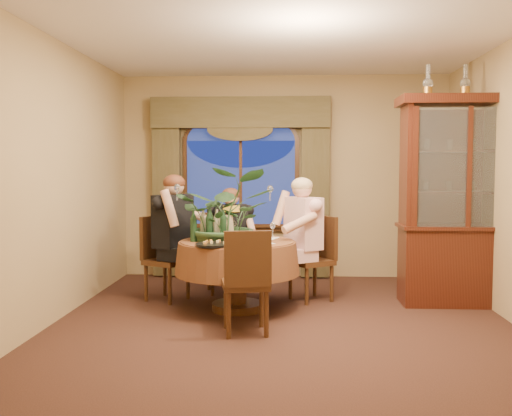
# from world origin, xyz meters

# --- Properties ---
(floor) EXTENTS (5.00, 5.00, 0.00)m
(floor) POSITION_xyz_m (0.00, 0.00, 0.00)
(floor) COLOR black
(floor) RESTS_ON ground
(wall_back) EXTENTS (4.50, 0.00, 4.50)m
(wall_back) POSITION_xyz_m (0.00, 2.50, 1.40)
(wall_back) COLOR #9A8356
(wall_back) RESTS_ON ground
(ceiling) EXTENTS (5.00, 5.00, 0.00)m
(ceiling) POSITION_xyz_m (0.00, 0.00, 2.80)
(ceiling) COLOR white
(ceiling) RESTS_ON wall_back
(window) EXTENTS (1.62, 0.10, 1.32)m
(window) POSITION_xyz_m (-0.60, 2.43, 1.30)
(window) COLOR navy
(window) RESTS_ON wall_back
(arched_transom) EXTENTS (1.60, 0.06, 0.44)m
(arched_transom) POSITION_xyz_m (-0.60, 2.43, 2.08)
(arched_transom) COLOR navy
(arched_transom) RESTS_ON wall_back
(drapery_left) EXTENTS (0.38, 0.14, 2.32)m
(drapery_left) POSITION_xyz_m (-1.63, 2.38, 1.18)
(drapery_left) COLOR #413A1D
(drapery_left) RESTS_ON floor
(drapery_right) EXTENTS (0.38, 0.14, 2.32)m
(drapery_right) POSITION_xyz_m (0.43, 2.38, 1.18)
(drapery_right) COLOR #413A1D
(drapery_right) RESTS_ON floor
(swag_valance) EXTENTS (2.45, 0.16, 0.42)m
(swag_valance) POSITION_xyz_m (-0.60, 2.35, 2.28)
(swag_valance) COLOR #413A1D
(swag_valance) RESTS_ON wall_back
(dining_table) EXTENTS (1.73, 1.73, 0.75)m
(dining_table) POSITION_xyz_m (-0.49, 0.52, 0.38)
(dining_table) COLOR maroon
(dining_table) RESTS_ON floor
(china_cabinet) EXTENTS (1.43, 0.56, 2.31)m
(china_cabinet) POSITION_xyz_m (1.98, 0.92, 1.15)
(china_cabinet) COLOR #33120A
(china_cabinet) RESTS_ON floor
(oil_lamp_left) EXTENTS (0.11, 0.11, 0.34)m
(oil_lamp_left) POSITION_xyz_m (1.58, 0.92, 2.48)
(oil_lamp_left) COLOR #A5722D
(oil_lamp_left) RESTS_ON china_cabinet
(oil_lamp_center) EXTENTS (0.11, 0.11, 0.34)m
(oil_lamp_center) POSITION_xyz_m (1.98, 0.92, 2.48)
(oil_lamp_center) COLOR #A5722D
(oil_lamp_center) RESTS_ON china_cabinet
(oil_lamp_right) EXTENTS (0.11, 0.11, 0.34)m
(oil_lamp_right) POSITION_xyz_m (2.38, 0.92, 2.48)
(oil_lamp_right) COLOR #A5722D
(oil_lamp_right) RESTS_ON china_cabinet
(chair_right) EXTENTS (0.58, 0.58, 0.96)m
(chair_right) POSITION_xyz_m (0.32, 1.02, 0.48)
(chair_right) COLOR black
(chair_right) RESTS_ON floor
(chair_back_right) EXTENTS (0.51, 0.51, 0.96)m
(chair_back_right) POSITION_xyz_m (-0.72, 1.41, 0.48)
(chair_back_right) COLOR black
(chair_back_right) RESTS_ON floor
(chair_back) EXTENTS (0.56, 0.56, 0.96)m
(chair_back) POSITION_xyz_m (-1.34, 0.95, 0.48)
(chair_back) COLOR black
(chair_back) RESTS_ON floor
(chair_front_left) EXTENTS (0.49, 0.49, 0.96)m
(chair_front_left) POSITION_xyz_m (-0.34, -0.31, 0.48)
(chair_front_left) COLOR black
(chair_front_left) RESTS_ON floor
(person_pink) EXTENTS (0.67, 0.68, 1.42)m
(person_pink) POSITION_xyz_m (0.23, 0.97, 0.71)
(person_pink) COLOR beige
(person_pink) RESTS_ON floor
(person_back) EXTENTS (0.66, 0.68, 1.45)m
(person_back) POSITION_xyz_m (-1.25, 0.91, 0.73)
(person_back) COLOR black
(person_back) RESTS_ON floor
(person_scarf) EXTENTS (0.53, 0.50, 1.29)m
(person_scarf) POSITION_xyz_m (-0.64, 1.37, 0.64)
(person_scarf) COLOR black
(person_scarf) RESTS_ON floor
(stoneware_vase) EXTENTS (0.14, 0.14, 0.26)m
(stoneware_vase) POSITION_xyz_m (-0.60, 0.66, 0.88)
(stoneware_vase) COLOR tan
(stoneware_vase) RESTS_ON dining_table
(centerpiece_plant) EXTENTS (1.04, 1.15, 0.90)m
(centerpiece_plant) POSITION_xyz_m (-0.61, 0.63, 1.40)
(centerpiece_plant) COLOR #2B4E2C
(centerpiece_plant) RESTS_ON dining_table
(olive_bowl) EXTENTS (0.17, 0.17, 0.05)m
(olive_bowl) POSITION_xyz_m (-0.43, 0.46, 0.78)
(olive_bowl) COLOR #4C522E
(olive_bowl) RESTS_ON dining_table
(cheese_platter) EXTENTS (0.39, 0.39, 0.02)m
(cheese_platter) POSITION_xyz_m (-0.67, 0.11, 0.76)
(cheese_platter) COLOR black
(cheese_platter) RESTS_ON dining_table
(wine_bottle_0) EXTENTS (0.07, 0.07, 0.33)m
(wine_bottle_0) POSITION_xyz_m (-0.80, 0.69, 0.92)
(wine_bottle_0) COLOR black
(wine_bottle_0) RESTS_ON dining_table
(wine_bottle_1) EXTENTS (0.07, 0.07, 0.33)m
(wine_bottle_1) POSITION_xyz_m (-0.63, 0.50, 0.92)
(wine_bottle_1) COLOR black
(wine_bottle_1) RESTS_ON dining_table
(wine_bottle_2) EXTENTS (0.07, 0.07, 0.33)m
(wine_bottle_2) POSITION_xyz_m (-0.79, 0.53, 0.92)
(wine_bottle_2) COLOR black
(wine_bottle_2) RESTS_ON dining_table
(wine_bottle_3) EXTENTS (0.07, 0.07, 0.33)m
(wine_bottle_3) POSITION_xyz_m (-0.71, 0.57, 0.92)
(wine_bottle_3) COLOR tan
(wine_bottle_3) RESTS_ON dining_table
(wine_bottle_4) EXTENTS (0.07, 0.07, 0.33)m
(wine_bottle_4) POSITION_xyz_m (-0.94, 0.43, 0.92)
(wine_bottle_4) COLOR black
(wine_bottle_4) RESTS_ON dining_table
(wine_bottle_5) EXTENTS (0.07, 0.07, 0.33)m
(wine_bottle_5) POSITION_xyz_m (-0.87, 0.64, 0.92)
(wine_bottle_5) COLOR tan
(wine_bottle_5) RESTS_ON dining_table
(tasting_paper_0) EXTENTS (0.34, 0.37, 0.00)m
(tasting_paper_0) POSITION_xyz_m (-0.24, 0.35, 0.75)
(tasting_paper_0) COLOR white
(tasting_paper_0) RESTS_ON dining_table
(tasting_paper_1) EXTENTS (0.29, 0.35, 0.00)m
(tasting_paper_1) POSITION_xyz_m (-0.19, 0.70, 0.75)
(tasting_paper_1) COLOR white
(tasting_paper_1) RESTS_ON dining_table
(wine_glass_person_pink) EXTENTS (0.07, 0.07, 0.18)m
(wine_glass_person_pink) POSITION_xyz_m (-0.11, 0.76, 0.84)
(wine_glass_person_pink) COLOR silver
(wine_glass_person_pink) RESTS_ON dining_table
(wine_glass_person_back) EXTENTS (0.07, 0.07, 0.18)m
(wine_glass_person_back) POSITION_xyz_m (-0.88, 0.72, 0.84)
(wine_glass_person_back) COLOR silver
(wine_glass_person_back) RESTS_ON dining_table
(wine_glass_person_scarf) EXTENTS (0.07, 0.07, 0.18)m
(wine_glass_person_scarf) POSITION_xyz_m (-0.56, 0.96, 0.84)
(wine_glass_person_scarf) COLOR silver
(wine_glass_person_scarf) RESTS_ON dining_table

